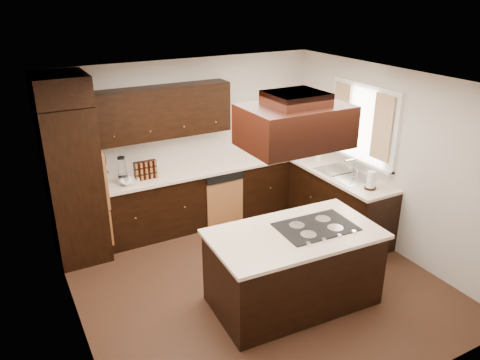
# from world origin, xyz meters

# --- Properties ---
(floor) EXTENTS (4.20, 4.20, 0.02)m
(floor) POSITION_xyz_m (0.00, 0.00, -0.01)
(floor) COLOR #533220
(floor) RESTS_ON ground
(ceiling) EXTENTS (4.20, 4.20, 0.02)m
(ceiling) POSITION_xyz_m (0.00, 0.00, 2.51)
(ceiling) COLOR white
(ceiling) RESTS_ON ground
(wall_back) EXTENTS (4.20, 0.02, 2.50)m
(wall_back) POSITION_xyz_m (0.00, 2.11, 1.25)
(wall_back) COLOR beige
(wall_back) RESTS_ON ground
(wall_front) EXTENTS (4.20, 0.02, 2.50)m
(wall_front) POSITION_xyz_m (0.00, -2.11, 1.25)
(wall_front) COLOR beige
(wall_front) RESTS_ON ground
(wall_left) EXTENTS (0.02, 4.20, 2.50)m
(wall_left) POSITION_xyz_m (-2.11, 0.00, 1.25)
(wall_left) COLOR beige
(wall_left) RESTS_ON ground
(wall_right) EXTENTS (0.02, 4.20, 2.50)m
(wall_right) POSITION_xyz_m (2.11, 0.00, 1.25)
(wall_right) COLOR beige
(wall_right) RESTS_ON ground
(oven_column) EXTENTS (0.65, 0.75, 2.12)m
(oven_column) POSITION_xyz_m (-1.78, 1.71, 1.06)
(oven_column) COLOR black
(oven_column) RESTS_ON floor
(wall_oven_face) EXTENTS (0.05, 0.62, 0.78)m
(wall_oven_face) POSITION_xyz_m (-1.43, 1.71, 1.12)
(wall_oven_face) COLOR #B4703B
(wall_oven_face) RESTS_ON oven_column
(base_cabinets_back) EXTENTS (2.93, 0.60, 0.88)m
(base_cabinets_back) POSITION_xyz_m (0.03, 1.80, 0.44)
(base_cabinets_back) COLOR black
(base_cabinets_back) RESTS_ON floor
(base_cabinets_right) EXTENTS (0.60, 2.40, 0.88)m
(base_cabinets_right) POSITION_xyz_m (1.80, 0.90, 0.44)
(base_cabinets_right) COLOR black
(base_cabinets_right) RESTS_ON floor
(countertop_back) EXTENTS (2.93, 0.63, 0.04)m
(countertop_back) POSITION_xyz_m (0.03, 1.79, 0.90)
(countertop_back) COLOR #FAE0C6
(countertop_back) RESTS_ON base_cabinets_back
(countertop_right) EXTENTS (0.63, 2.40, 0.04)m
(countertop_right) POSITION_xyz_m (1.79, 0.90, 0.90)
(countertop_right) COLOR #FAE0C6
(countertop_right) RESTS_ON base_cabinets_right
(upper_cabinets) EXTENTS (2.00, 0.34, 0.72)m
(upper_cabinets) POSITION_xyz_m (-0.43, 1.93, 1.81)
(upper_cabinets) COLOR black
(upper_cabinets) RESTS_ON wall_back
(dishwasher_front) EXTENTS (0.60, 0.05, 0.72)m
(dishwasher_front) POSITION_xyz_m (0.33, 1.50, 0.40)
(dishwasher_front) COLOR #B4703B
(dishwasher_front) RESTS_ON floor
(window_frame) EXTENTS (0.06, 1.32, 1.12)m
(window_frame) POSITION_xyz_m (2.07, 0.55, 1.65)
(window_frame) COLOR white
(window_frame) RESTS_ON wall_right
(window_pane) EXTENTS (0.00, 1.20, 1.00)m
(window_pane) POSITION_xyz_m (2.10, 0.55, 1.65)
(window_pane) COLOR white
(window_pane) RESTS_ON wall_right
(curtain_left) EXTENTS (0.02, 0.34, 0.90)m
(curtain_left) POSITION_xyz_m (2.01, 0.13, 1.70)
(curtain_left) COLOR beige
(curtain_left) RESTS_ON wall_right
(curtain_right) EXTENTS (0.02, 0.34, 0.90)m
(curtain_right) POSITION_xyz_m (2.01, 0.97, 1.70)
(curtain_right) COLOR beige
(curtain_right) RESTS_ON wall_right
(sink_rim) EXTENTS (0.52, 0.84, 0.01)m
(sink_rim) POSITION_xyz_m (1.80, 0.55, 0.92)
(sink_rim) COLOR silver
(sink_rim) RESTS_ON countertop_right
(island) EXTENTS (1.89, 1.09, 0.88)m
(island) POSITION_xyz_m (0.18, -0.54, 0.44)
(island) COLOR black
(island) RESTS_ON floor
(island_top) EXTENTS (1.96, 1.16, 0.04)m
(island_top) POSITION_xyz_m (0.18, -0.54, 0.90)
(island_top) COLOR #FAE0C6
(island_top) RESTS_ON island
(cooktop) EXTENTS (0.90, 0.62, 0.01)m
(cooktop) POSITION_xyz_m (0.46, -0.56, 0.93)
(cooktop) COLOR black
(cooktop) RESTS_ON island_top
(range_hood) EXTENTS (1.05, 0.72, 0.42)m
(range_hood) POSITION_xyz_m (0.10, -0.55, 2.16)
(range_hood) COLOR black
(range_hood) RESTS_ON ceiling
(hood_duct) EXTENTS (0.55, 0.50, 0.13)m
(hood_duct) POSITION_xyz_m (0.10, -0.55, 2.44)
(hood_duct) COLOR black
(hood_duct) RESTS_ON ceiling
(blender_base) EXTENTS (0.15, 0.15, 0.10)m
(blender_base) POSITION_xyz_m (-1.11, 1.77, 0.97)
(blender_base) COLOR silver
(blender_base) RESTS_ON countertop_back
(blender_pitcher) EXTENTS (0.13, 0.13, 0.26)m
(blender_pitcher) POSITION_xyz_m (-1.11, 1.77, 1.15)
(blender_pitcher) COLOR silver
(blender_pitcher) RESTS_ON blender_base
(spice_rack) EXTENTS (0.32, 0.08, 0.27)m
(spice_rack) POSITION_xyz_m (-0.79, 1.76, 1.05)
(spice_rack) COLOR black
(spice_rack) RESTS_ON countertop_back
(mixing_bowl) EXTENTS (0.28, 0.28, 0.07)m
(mixing_bowl) POSITION_xyz_m (-1.04, 1.69, 0.95)
(mixing_bowl) COLOR white
(mixing_bowl) RESTS_ON countertop_back
(soap_bottle) EXTENTS (0.10, 0.10, 0.17)m
(soap_bottle) POSITION_xyz_m (1.81, 1.20, 1.00)
(soap_bottle) COLOR white
(soap_bottle) RESTS_ON countertop_right
(paper_towel) EXTENTS (0.14, 0.14, 0.25)m
(paper_towel) POSITION_xyz_m (1.76, -0.02, 1.05)
(paper_towel) COLOR white
(paper_towel) RESTS_ON countertop_right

